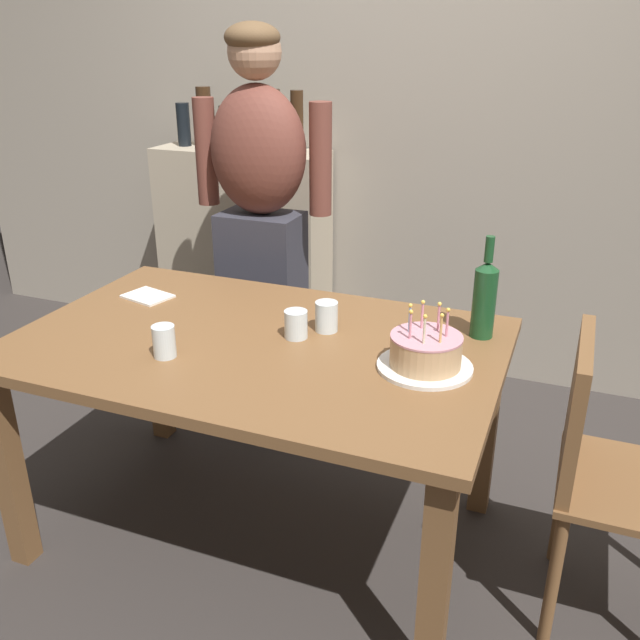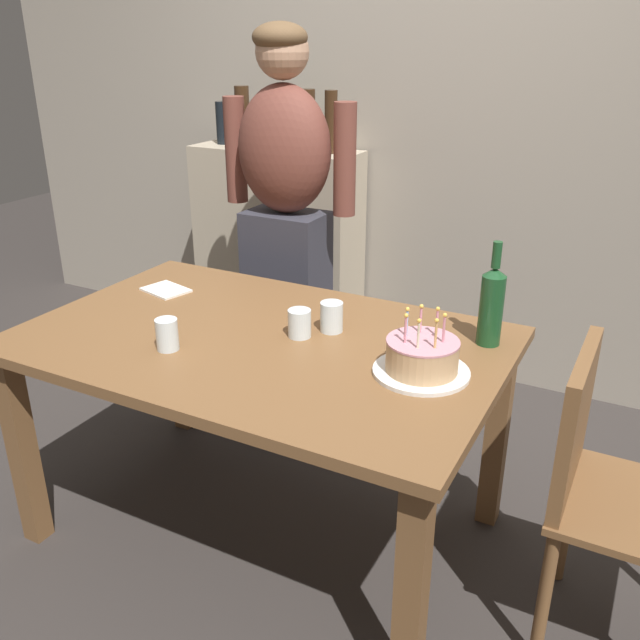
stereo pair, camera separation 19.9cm
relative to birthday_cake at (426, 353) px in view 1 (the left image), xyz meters
The scene contains 12 objects.
ground_plane 0.95m from the birthday_cake, behind, with size 10.00×10.00×0.00m, color #332D2B.
back_wall 1.72m from the birthday_cake, 108.96° to the left, with size 5.20×0.10×2.60m, color #9E9384.
dining_table 0.55m from the birthday_cake, behind, with size 1.50×0.96×0.74m.
birthday_cake is the anchor object (origin of this frame).
water_glass_near 0.43m from the birthday_cake, behind, with size 0.07×0.07×0.09m, color silver.
water_glass_far 0.76m from the birthday_cake, 164.43° to the right, with size 0.07×0.07×0.10m, color silver.
water_glass_side 0.38m from the birthday_cake, 157.50° to the left, with size 0.07×0.07×0.10m, color silver.
wine_bottle 0.32m from the birthday_cake, 68.70° to the left, with size 0.07×0.07×0.32m.
napkin_stack 1.08m from the birthday_cake, behind, with size 0.16×0.12×0.01m, color white.
person_man_bearded 1.21m from the birthday_cake, 138.61° to the left, with size 0.61×0.27×1.66m.
dining_chair 0.58m from the birthday_cake, ahead, with size 0.42×0.42×0.87m.
shelf_cabinet 1.86m from the birthday_cake, 133.76° to the left, with size 0.88×0.30×1.38m.
Camera 1 is at (0.89, -1.71, 1.62)m, focal length 38.14 mm.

